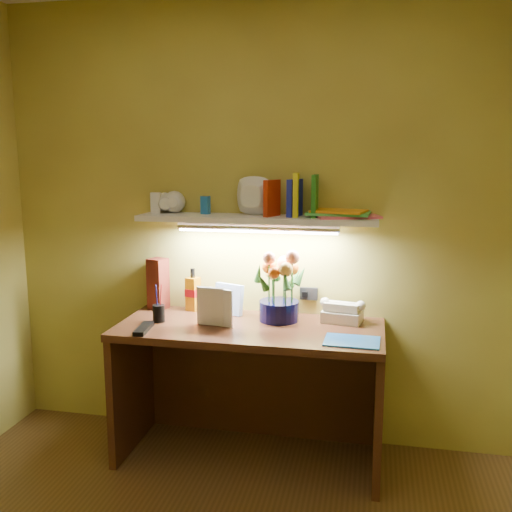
{
  "coord_description": "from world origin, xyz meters",
  "views": [
    {
      "loc": [
        0.63,
        -1.63,
        1.64
      ],
      "look_at": [
        0.0,
        1.35,
        1.1
      ],
      "focal_mm": 40.0,
      "sensor_mm": 36.0,
      "label": 1
    }
  ],
  "objects_px": {
    "flower_bouquet": "(279,287)",
    "whisky_bottle": "(193,289)",
    "desk_clock": "(349,313)",
    "desk": "(250,393)",
    "telephone": "(343,310)"
  },
  "relations": [
    {
      "from": "whisky_bottle",
      "to": "telephone",
      "type": "bearing_deg",
      "value": -3.59
    },
    {
      "from": "desk",
      "to": "desk_clock",
      "type": "xyz_separation_m",
      "value": [
        0.51,
        0.22,
        0.41
      ]
    },
    {
      "from": "telephone",
      "to": "whisky_bottle",
      "type": "bearing_deg",
      "value": -173.47
    },
    {
      "from": "flower_bouquet",
      "to": "telephone",
      "type": "relative_size",
      "value": 1.83
    },
    {
      "from": "telephone",
      "to": "desk_clock",
      "type": "height_order",
      "value": "telephone"
    },
    {
      "from": "whisky_bottle",
      "to": "desk",
      "type": "bearing_deg",
      "value": -31.54
    },
    {
      "from": "desk",
      "to": "desk_clock",
      "type": "height_order",
      "value": "desk_clock"
    },
    {
      "from": "desk_clock",
      "to": "telephone",
      "type": "bearing_deg",
      "value": -146.68
    },
    {
      "from": "flower_bouquet",
      "to": "desk_clock",
      "type": "relative_size",
      "value": 5.05
    },
    {
      "from": "flower_bouquet",
      "to": "whisky_bottle",
      "type": "height_order",
      "value": "flower_bouquet"
    },
    {
      "from": "flower_bouquet",
      "to": "whisky_bottle",
      "type": "distance_m",
      "value": 0.54
    },
    {
      "from": "desk",
      "to": "telephone",
      "type": "bearing_deg",
      "value": 21.04
    },
    {
      "from": "desk_clock",
      "to": "desk",
      "type": "bearing_deg",
      "value": -173.13
    },
    {
      "from": "flower_bouquet",
      "to": "telephone",
      "type": "xyz_separation_m",
      "value": [
        0.34,
        0.05,
        -0.13
      ]
    },
    {
      "from": "flower_bouquet",
      "to": "desk_clock",
      "type": "distance_m",
      "value": 0.41
    }
  ]
}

